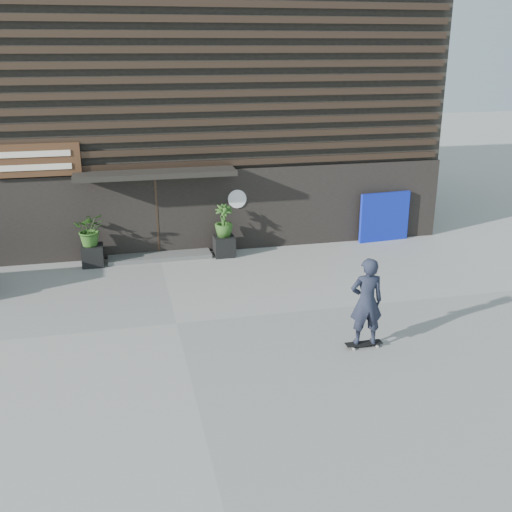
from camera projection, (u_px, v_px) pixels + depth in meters
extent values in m
plane|color=gray|center=(177.00, 323.00, 13.79)|extent=(80.00, 80.00, 0.00)
cube|color=#50504D|center=(160.00, 256.00, 18.00)|extent=(3.00, 0.80, 0.12)
cube|color=black|center=(93.00, 255.00, 17.33)|extent=(0.60, 0.60, 0.60)
imported|color=#2D591E|center=(90.00, 229.00, 17.08)|extent=(0.86, 0.75, 0.96)
cube|color=black|center=(224.00, 246.00, 18.15)|extent=(0.60, 0.60, 0.60)
imported|color=#2D591E|center=(224.00, 221.00, 17.89)|extent=(0.54, 0.54, 0.96)
cube|color=#0D1CA9|center=(384.00, 217.00, 19.39)|extent=(1.69, 0.26, 1.58)
cube|color=black|center=(142.00, 103.00, 21.69)|extent=(18.00, 10.00, 8.00)
cube|color=black|center=(157.00, 214.00, 17.93)|extent=(18.00, 0.12, 2.50)
cube|color=#38281E|center=(154.00, 166.00, 17.40)|extent=(17.60, 0.08, 0.18)
cube|color=#38281E|center=(154.00, 152.00, 17.27)|extent=(17.60, 0.08, 0.18)
cube|color=#38281E|center=(153.00, 138.00, 17.14)|extent=(17.60, 0.08, 0.18)
cube|color=#38281E|center=(152.00, 124.00, 17.01)|extent=(17.60, 0.08, 0.18)
cube|color=#38281E|center=(151.00, 110.00, 16.88)|extent=(17.60, 0.08, 0.18)
cube|color=#38281E|center=(150.00, 95.00, 16.76)|extent=(17.60, 0.08, 0.18)
cube|color=#38281E|center=(150.00, 80.00, 16.63)|extent=(17.60, 0.08, 0.18)
cube|color=#38281E|center=(149.00, 65.00, 16.50)|extent=(17.60, 0.08, 0.18)
cube|color=#38281E|center=(148.00, 50.00, 16.37)|extent=(17.60, 0.08, 0.18)
cube|color=#38281E|center=(147.00, 34.00, 16.24)|extent=(17.60, 0.08, 0.18)
cube|color=#38281E|center=(146.00, 18.00, 16.12)|extent=(17.60, 0.08, 0.18)
cube|color=#38281E|center=(145.00, 2.00, 15.99)|extent=(17.60, 0.08, 0.18)
cube|color=black|center=(156.00, 174.00, 17.10)|extent=(4.50, 1.00, 0.15)
cube|color=black|center=(157.00, 216.00, 18.11)|extent=(2.40, 0.30, 2.30)
cube|color=#38281E|center=(157.00, 218.00, 17.94)|extent=(0.06, 0.10, 2.30)
cube|color=#472B19|center=(35.00, 160.00, 16.54)|extent=(2.40, 0.10, 0.90)
cube|color=beige|center=(34.00, 154.00, 16.42)|extent=(1.90, 0.02, 0.16)
cube|color=beige|center=(35.00, 167.00, 16.53)|extent=(1.90, 0.02, 0.16)
cylinder|color=white|center=(237.00, 199.00, 18.25)|extent=(0.56, 0.03, 0.56)
cube|color=black|center=(364.00, 343.00, 12.69)|extent=(0.78, 0.20, 0.02)
cylinder|color=#B2B2AD|center=(354.00, 349.00, 12.56)|extent=(0.06, 0.03, 0.06)
cylinder|color=#B1B1AC|center=(350.00, 345.00, 12.74)|extent=(0.06, 0.03, 0.06)
cylinder|color=#B1B2AD|center=(377.00, 347.00, 12.67)|extent=(0.06, 0.03, 0.06)
cylinder|color=#B1B1AC|center=(373.00, 342.00, 12.85)|extent=(0.06, 0.03, 0.06)
imported|color=black|center=(366.00, 302.00, 12.38)|extent=(0.72, 0.52, 1.87)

